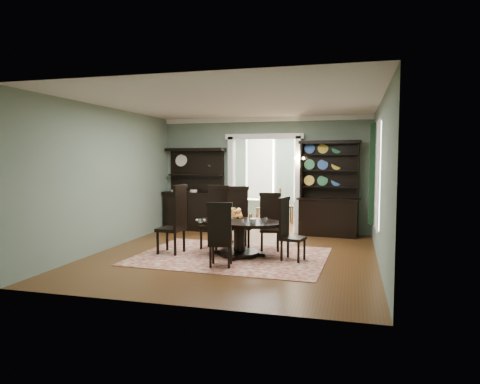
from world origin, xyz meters
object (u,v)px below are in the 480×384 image
Objects in this scene: dining_table at (239,231)px; welsh_dresser at (329,201)px; parlor_table at (271,206)px; sideboard at (195,201)px.

dining_table is 0.82× the size of welsh_dresser.
welsh_dresser is at bearing 69.93° from dining_table.
sideboard is at bearing -126.97° from parlor_table.
sideboard is (-1.98, 2.75, 0.28)m from dining_table.
dining_table is 4.99m from parlor_table.
parlor_table is (-1.88, 2.23, -0.41)m from welsh_dresser.
dining_table is 3.19m from welsh_dresser.
dining_table is 2.62× the size of parlor_table.
sideboard reaches higher than parlor_table.
dining_table is at bearing -48.92° from sideboard.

